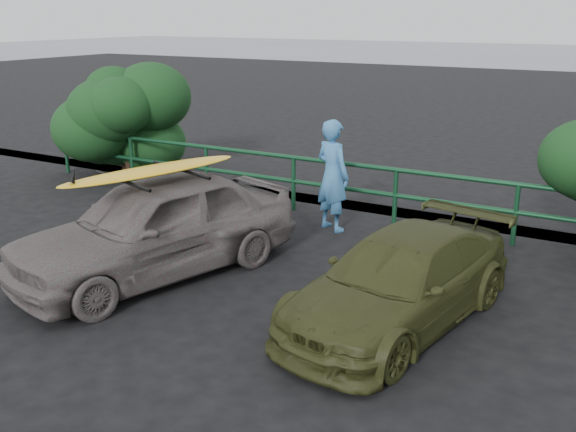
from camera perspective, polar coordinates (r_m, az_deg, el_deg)
name	(u,v)px	position (r m, az deg, el deg)	size (l,w,h in m)	color
ground	(162,330)	(7.76, -11.16, -9.91)	(80.00, 80.00, 0.00)	black
guardrail	(342,190)	(11.55, 4.85, 2.35)	(14.00, 0.08, 1.04)	#123F23
shrub_left	(149,127)	(14.33, -12.24, 7.73)	(3.20, 2.40, 2.38)	#17401A
sedan	(156,226)	(9.11, -11.68, -0.89)	(1.68, 4.17, 1.42)	#665C5B
olive_vehicle	(400,281)	(7.69, 9.89, -5.72)	(1.50, 3.68, 1.07)	#383C1A
man	(333,175)	(10.78, 3.98, 3.61)	(0.69, 0.45, 1.89)	#4084C2
roof_rack	(152,175)	(8.91, -11.96, 3.58)	(1.37, 0.96, 0.05)	black
surfboard	(152,171)	(8.90, -11.99, 3.97)	(0.56, 2.71, 0.08)	yellow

